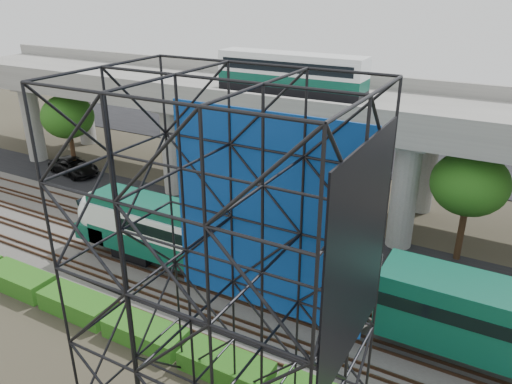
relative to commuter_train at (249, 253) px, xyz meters
The scene contains 13 objects.
ground 5.08m from the commuter_train, 151.48° to the right, with size 140.00×140.00×0.00m, color #474233.
ballast_bed 4.61m from the commuter_train, behind, with size 90.00×12.00×0.20m, color slate.
service_road 9.69m from the commuter_train, 113.41° to the left, with size 90.00×5.00×0.08m, color black.
parking_lot 32.34m from the commuter_train, 96.56° to the left, with size 90.00×18.00×0.08m, color black.
harbor_water 54.20m from the commuter_train, 93.90° to the left, with size 140.00×40.00×0.03m, color slate.
rail_tracks 4.51m from the commuter_train, behind, with size 90.00×9.52×0.16m.
commuter_train is the anchor object (origin of this frame).
overpass 15.43m from the commuter_train, 104.86° to the left, with size 80.00×12.00×12.40m.
scaffold_tower 11.97m from the commuter_train, 64.53° to the right, with size 9.36×6.36×15.00m.
hedge_strip 7.23m from the commuter_train, 113.00° to the right, with size 34.60×1.80×1.20m.
trees 16.66m from the commuter_train, 120.51° to the left, with size 40.94×16.94×7.69m.
suv 26.82m from the commuter_train, 159.57° to the left, with size 2.63×5.70×1.58m, color black.
parked_cars 31.81m from the commuter_train, 98.54° to the left, with size 39.72×9.56×1.30m.
Camera 1 is at (16.37, -20.02, 17.61)m, focal length 35.00 mm.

